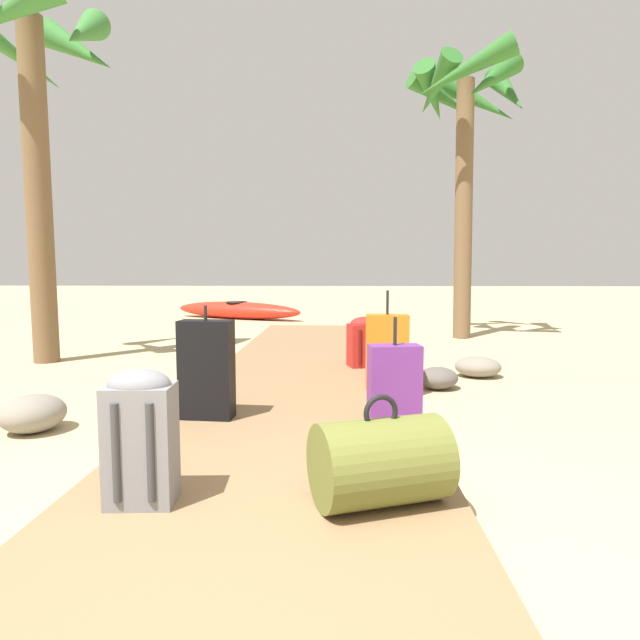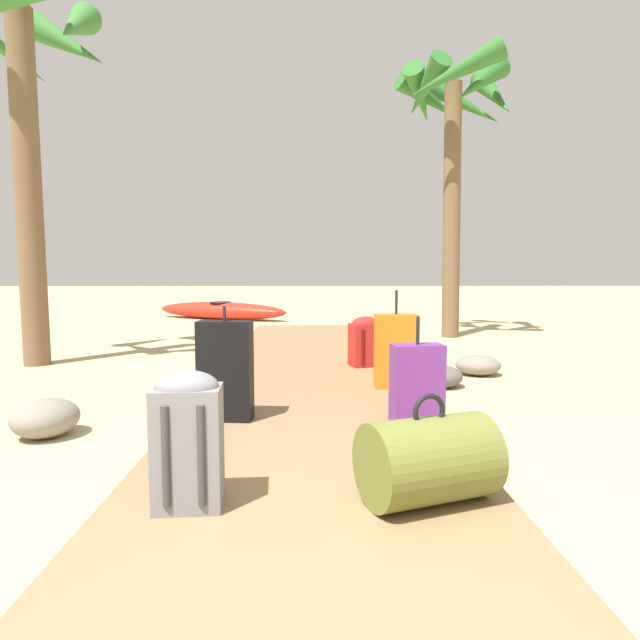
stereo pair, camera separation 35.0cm
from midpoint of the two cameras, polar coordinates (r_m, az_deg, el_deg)
name	(u,v)px [view 2 (the right image)]	position (r m, az deg, el deg)	size (l,w,h in m)	color
ground_plane	(309,394)	(4.89, -3.29, -7.90)	(60.00, 60.00, 0.00)	tan
boardwalk	(309,372)	(5.72, -2.98, -5.51)	(1.87, 8.59, 0.08)	olive
suitcase_purple	(416,386)	(3.57, 7.46, -7.02)	(0.35, 0.21, 0.74)	#6B2D84
backpack_red	(366,340)	(5.79, 3.15, -2.14)	(0.38, 0.33, 0.54)	red
suitcase_orange	(395,351)	(4.76, 5.95, -3.29)	(0.38, 0.22, 0.86)	orange
suitcase_black	(225,371)	(3.82, -12.69, -5.28)	(0.38, 0.20, 0.80)	black
backpack_grey	(187,436)	(2.51, -17.96, -11.71)	(0.31, 0.24, 0.61)	slate
duffel_bag_olive	(428,460)	(2.50, 7.34, -14.56)	(0.67, 0.56, 0.50)	olive
palm_tree_far_right	(453,118)	(9.49, 12.88, 20.18)	(1.98, 2.18, 4.51)	brown
palm_tree_near_left	(21,75)	(7.55, -30.47, 21.53)	(2.15, 2.13, 4.38)	brown
kayak	(221,311)	(12.23, -11.32, 1.00)	(3.24, 1.93, 0.39)	red
rock_right_near	(478,365)	(5.92, 14.82, -4.66)	(0.43, 0.47, 0.21)	gray
rock_right_far	(442,377)	(5.23, 11.03, -5.94)	(0.36, 0.39, 0.21)	#5B5651
rock_left_far	(45,418)	(4.18, -29.41, -9.08)	(0.41, 0.45, 0.26)	gray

